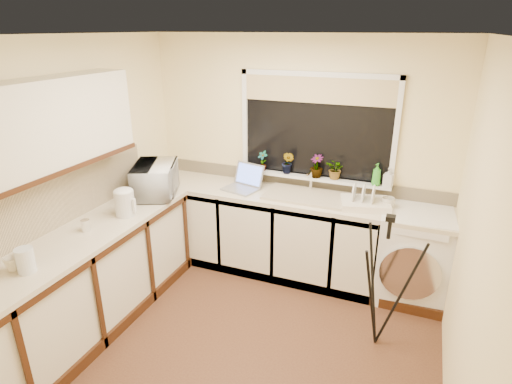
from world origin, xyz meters
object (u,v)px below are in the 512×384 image
Objects in this scene: plant_b at (288,163)px; cup_left at (12,264)px; cup_back at (388,203)px; dish_rack at (365,204)px; soap_bottle_clear at (389,177)px; plant_c at (316,166)px; glass_jug at (25,260)px; plant_a at (263,161)px; tripod at (382,283)px; plant_d at (336,169)px; laptop at (244,182)px; soap_bottle_green at (377,175)px; microwave at (156,179)px; washing_machine at (412,255)px; kettle at (125,203)px; steel_jar at (85,225)px.

plant_b is 2.19× the size of cup_left.
dish_rack is at bearing -163.34° from cup_back.
plant_c is at bearing 179.56° from soap_bottle_clear.
plant_a is at bearing 68.71° from glass_jug.
tripod is 1.16m from soap_bottle_clear.
glass_jug is 0.85× the size of plant_d.
laptop is at bearing 69.94° from glass_jug.
tripod is at bearing -41.73° from plant_b.
laptop is 0.35× the size of tripod.
soap_bottle_green is at bearing -172.54° from soap_bottle_clear.
plant_b reaches higher than cup_back.
plant_b is (0.28, 0.01, 0.01)m from plant_a.
soap_bottle_green is at bearing -1.92° from plant_c.
soap_bottle_clear is (1.43, 0.20, 0.18)m from laptop.
microwave is (-0.76, -0.49, 0.09)m from laptop.
washing_machine is 1.11m from plant_d.
glass_jug reaches higher than cup_left.
kettle is 0.40× the size of microwave.
microwave is 3.05× the size of soap_bottle_clear.
dish_rack is 2.08m from microwave.
plant_c is (-1.03, 0.19, 0.72)m from washing_machine.
plant_a reaches higher than washing_machine.
tripod reaches higher than washing_machine.
cup_back is (0.75, -0.19, -0.22)m from plant_c.
soap_bottle_clear is (0.52, -0.02, -0.01)m from plant_d.
microwave is (-0.04, 0.54, 0.04)m from kettle.
plant_d is at bearing 37.58° from kettle.
cup_left is (-0.14, -1.06, -0.07)m from kettle.
plant_c is 1.26× the size of soap_bottle_clear.
glass_jug is at bearing -155.78° from tripod.
tripod is at bearing 28.23° from cup_left.
plant_d reaches higher than dish_rack.
dish_rack is 2.05× the size of plant_a.
kettle is at bearing -149.05° from soap_bottle_green.
glass_jug is 0.31× the size of microwave.
plant_d reaches higher than cup_back.
soap_bottle_green is (1.19, -0.01, 0.00)m from plant_a.
glass_jug is 0.66m from steel_jar.
glass_jug reaches higher than cup_back.
tripod is 10.76× the size of cup_left.
plant_b is 1.01× the size of plant_c.
plant_a is (0.97, 1.62, 0.21)m from steel_jar.
soap_bottle_green is 3.17m from cup_left.
cup_back is at bearing -7.72° from plant_a.
kettle is 2.50m from soap_bottle_clear.
microwave is 2.65× the size of plant_a.
soap_bottle_clear is (2.27, 1.63, 0.20)m from steel_jar.
kettle is 1.04m from glass_jug.
microwave is (-2.03, -0.46, 0.13)m from dish_rack.
plant_b is at bearing -83.41° from microwave.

